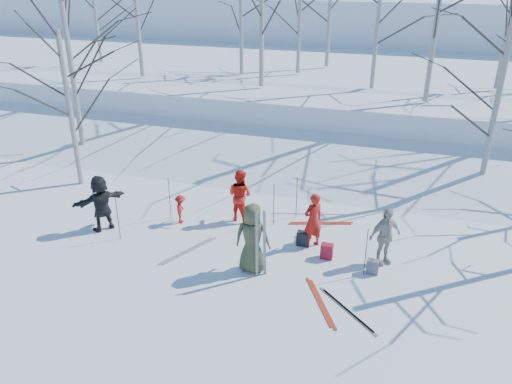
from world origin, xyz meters
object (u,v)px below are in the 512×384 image
(skier_red_north, at_px, (313,220))
(skier_redor_behind, at_px, (240,195))
(skier_olive_center, at_px, (252,238))
(backpack_red, at_px, (327,251))
(skier_cream_east, at_px, (385,236))
(backpack_grey, at_px, (373,267))
(skier_grey_west, at_px, (101,203))
(backpack_dark, at_px, (303,238))
(dog, at_px, (309,231))
(skier_red_seated, at_px, (181,209))

(skier_red_north, xyz_separation_m, skier_redor_behind, (-2.42, 0.87, 0.02))
(skier_olive_center, height_order, backpack_red, skier_olive_center)
(skier_cream_east, bearing_deg, backpack_grey, -148.92)
(skier_olive_center, xyz_separation_m, skier_red_north, (1.20, 1.65, -0.13))
(skier_redor_behind, relative_size, backpack_grey, 4.29)
(skier_red_north, xyz_separation_m, skier_grey_west, (-6.07, -0.92, 0.06))
(skier_grey_west, bearing_deg, skier_redor_behind, 152.02)
(skier_cream_east, xyz_separation_m, skier_grey_west, (-8.00, -0.62, 0.05))
(backpack_grey, height_order, backpack_dark, backpack_dark)
(skier_cream_east, height_order, backpack_red, skier_cream_east)
(skier_grey_west, bearing_deg, dog, 138.49)
(skier_redor_behind, bearing_deg, skier_grey_west, 43.14)
(skier_grey_west, bearing_deg, skier_cream_east, 130.27)
(skier_redor_behind, relative_size, backpack_dark, 4.08)
(skier_olive_center, relative_size, skier_red_north, 1.17)
(skier_olive_center, relative_size, skier_red_seated, 2.06)
(skier_red_seated, height_order, backpack_grey, skier_red_seated)
(skier_olive_center, bearing_deg, backpack_dark, -125.93)
(skier_red_seated, bearing_deg, skier_red_north, -109.57)
(backpack_red, bearing_deg, skier_cream_east, 9.03)
(skier_red_seated, bearing_deg, skier_cream_east, -111.83)
(backpack_grey, bearing_deg, skier_grey_west, -179.71)
(skier_red_seated, distance_m, skier_grey_west, 2.31)
(backpack_dark, bearing_deg, skier_red_north, 9.78)
(backpack_grey, relative_size, backpack_dark, 0.95)
(skier_cream_east, height_order, skier_grey_west, skier_grey_west)
(skier_red_seated, bearing_deg, dog, -103.80)
(skier_redor_behind, height_order, skier_cream_east, skier_redor_behind)
(skier_red_north, bearing_deg, skier_olive_center, 9.07)
(backpack_red, distance_m, backpack_dark, 0.90)
(skier_red_seated, height_order, skier_grey_west, skier_grey_west)
(skier_red_north, bearing_deg, backpack_dark, -35.07)
(skier_cream_east, distance_m, backpack_red, 1.56)
(backpack_red, bearing_deg, skier_grey_west, -176.59)
(skier_grey_west, height_order, dog, skier_grey_west)
(skier_red_seated, distance_m, dog, 3.89)
(skier_olive_center, bearing_deg, skier_red_seated, -37.23)
(backpack_dark, bearing_deg, skier_red_seated, 177.27)
(skier_cream_east, bearing_deg, dog, 121.38)
(skier_redor_behind, distance_m, skier_grey_west, 4.06)
(skier_grey_west, bearing_deg, backpack_dark, 134.46)
(skier_red_seated, xyz_separation_m, backpack_red, (4.57, -0.67, -0.24))
(backpack_red, bearing_deg, backpack_dark, 147.10)
(skier_red_seated, bearing_deg, backpack_dark, -110.32)
(skier_olive_center, relative_size, backpack_grey, 4.86)
(skier_olive_center, relative_size, skier_redor_behind, 1.13)
(skier_redor_behind, height_order, backpack_dark, skier_redor_behind)
(dog, xyz_separation_m, backpack_grey, (1.92, -1.28, -0.03))
(backpack_grey, bearing_deg, skier_redor_behind, 157.20)
(skier_grey_west, relative_size, backpack_grey, 4.46)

